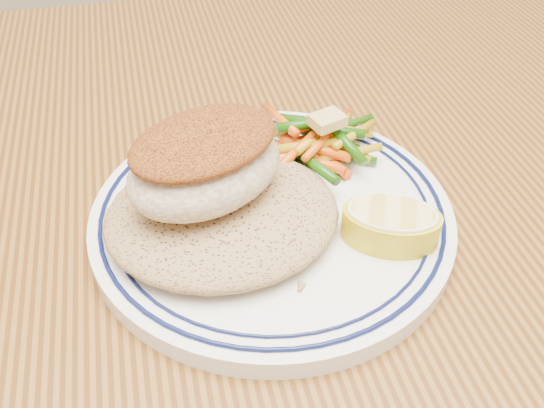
{
  "coord_description": "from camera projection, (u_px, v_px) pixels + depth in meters",
  "views": [
    {
      "loc": [
        -0.11,
        -0.28,
        1.05
      ],
      "look_at": [
        -0.03,
        0.02,
        0.77
      ],
      "focal_mm": 40.0,
      "sensor_mm": 36.0,
      "label": 1
    }
  ],
  "objects": [
    {
      "name": "fish_fillet",
      "position": [
        205.0,
        162.0,
        0.38
      ],
      "size": [
        0.13,
        0.11,
        0.05
      ],
      "color": "beige",
      "rests_on": "rice_pilaf"
    },
    {
      "name": "vegetable_pile",
      "position": [
        319.0,
        141.0,
        0.46
      ],
      "size": [
        0.1,
        0.11,
        0.03
      ],
      "color": "#184A09",
      "rests_on": "plate"
    },
    {
      "name": "dining_table",
      "position": [
        320.0,
        326.0,
        0.48
      ],
      "size": [
        1.5,
        0.9,
        0.75
      ],
      "color": "#522F10",
      "rests_on": "ground"
    },
    {
      "name": "plate",
      "position": [
        272.0,
        215.0,
        0.43
      ],
      "size": [
        0.25,
        0.25,
        0.02
      ],
      "color": "white",
      "rests_on": "dining_table"
    },
    {
      "name": "lemon_wedge",
      "position": [
        391.0,
        224.0,
        0.39
      ],
      "size": [
        0.08,
        0.08,
        0.02
      ],
      "color": "yellow",
      "rests_on": "plate"
    },
    {
      "name": "rice_pilaf",
      "position": [
        222.0,
        211.0,
        0.4
      ],
      "size": [
        0.16,
        0.14,
        0.03
      ],
      "primitive_type": "ellipsoid",
      "color": "#95734A",
      "rests_on": "plate"
    },
    {
      "name": "butter_pat",
      "position": [
        327.0,
        120.0,
        0.44
      ],
      "size": [
        0.03,
        0.03,
        0.01
      ],
      "primitive_type": "cube",
      "rotation": [
        0.0,
        0.0,
        0.33
      ],
      "color": "#D4BA67",
      "rests_on": "vegetable_pile"
    }
  ]
}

